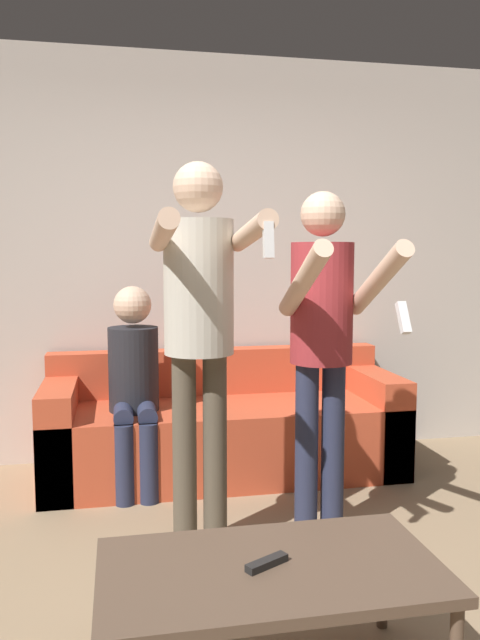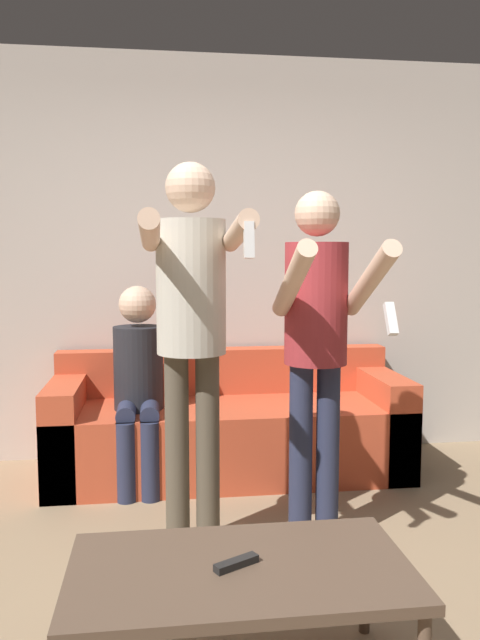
{
  "view_description": "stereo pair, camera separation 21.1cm",
  "coord_description": "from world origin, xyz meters",
  "px_view_note": "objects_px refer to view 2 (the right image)",
  "views": [
    {
      "loc": [
        -0.57,
        -2.02,
        1.38
      ],
      "look_at": [
        0.08,
        1.24,
        1.03
      ],
      "focal_mm": 35.0,
      "sensor_mm": 36.0,
      "label": 1
    },
    {
      "loc": [
        -0.36,
        -2.06,
        1.38
      ],
      "look_at": [
        0.08,
        1.24,
        1.03
      ],
      "focal_mm": 35.0,
      "sensor_mm": 36.0,
      "label": 2
    }
  ],
  "objects_px": {
    "remote_on_table": "(236,563)",
    "person_standing_left": "(192,312)",
    "coffee_table": "(240,577)",
    "person_seated": "(138,376)",
    "person_standing_right": "(317,331)",
    "couch": "(229,429)"
  },
  "relations": [
    {
      "from": "person_standing_left",
      "to": "coffee_table",
      "type": "height_order",
      "value": "person_standing_left"
    },
    {
      "from": "couch",
      "to": "person_seated",
      "type": "xyz_separation_m",
      "value": [
        -0.56,
        -0.15,
        0.39
      ]
    },
    {
      "from": "person_standing_right",
      "to": "coffee_table",
      "type": "relative_size",
      "value": 1.56
    },
    {
      "from": "coffee_table",
      "to": "couch",
      "type": "bearing_deg",
      "value": 84.5
    },
    {
      "from": "coffee_table",
      "to": "remote_on_table",
      "type": "distance_m",
      "value": 0.05
    },
    {
      "from": "remote_on_table",
      "to": "person_standing_left",
      "type": "bearing_deg",
      "value": 94.88
    },
    {
      "from": "person_seated",
      "to": "remote_on_table",
      "type": "xyz_separation_m",
      "value": [
        0.35,
        -1.86,
        -0.23
      ]
    },
    {
      "from": "person_standing_left",
      "to": "person_standing_right",
      "type": "xyz_separation_m",
      "value": [
        0.57,
        0.0,
        -0.1
      ]
    },
    {
      "from": "couch",
      "to": "person_standing_left",
      "type": "bearing_deg",
      "value": -105.1
    },
    {
      "from": "person_standing_left",
      "to": "person_seated",
      "type": "bearing_deg",
      "value": 106.48
    },
    {
      "from": "person_standing_right",
      "to": "person_seated",
      "type": "relative_size",
      "value": 1.4
    },
    {
      "from": "person_seated",
      "to": "coffee_table",
      "type": "height_order",
      "value": "person_seated"
    },
    {
      "from": "remote_on_table",
      "to": "coffee_table",
      "type": "bearing_deg",
      "value": 29.41
    },
    {
      "from": "person_seated",
      "to": "remote_on_table",
      "type": "bearing_deg",
      "value": -79.31
    },
    {
      "from": "person_seated",
      "to": "remote_on_table",
      "type": "relative_size",
      "value": 8.01
    },
    {
      "from": "couch",
      "to": "person_standing_left",
      "type": "xyz_separation_m",
      "value": [
        -0.29,
        -1.06,
        0.85
      ]
    },
    {
      "from": "person_standing_right",
      "to": "remote_on_table",
      "type": "xyz_separation_m",
      "value": [
        -0.49,
        -0.95,
        -0.6
      ]
    },
    {
      "from": "person_seated",
      "to": "remote_on_table",
      "type": "distance_m",
      "value": 1.91
    },
    {
      "from": "remote_on_table",
      "to": "person_seated",
      "type": "bearing_deg",
      "value": 100.69
    },
    {
      "from": "person_seated",
      "to": "coffee_table",
      "type": "bearing_deg",
      "value": -78.87
    },
    {
      "from": "coffee_table",
      "to": "remote_on_table",
      "type": "relative_size",
      "value": 7.15
    },
    {
      "from": "person_standing_right",
      "to": "remote_on_table",
      "type": "height_order",
      "value": "person_standing_right"
    }
  ]
}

